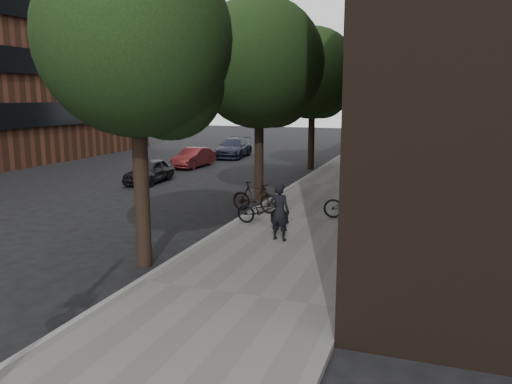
% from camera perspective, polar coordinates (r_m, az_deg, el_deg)
% --- Properties ---
extents(ground, '(120.00, 120.00, 0.00)m').
position_cam_1_polar(ground, '(7.81, -13.80, -20.57)').
color(ground, black).
rests_on(ground, ground).
extents(sidewalk, '(4.50, 60.00, 0.12)m').
position_cam_1_polar(sidewalk, '(16.40, 6.35, -3.24)').
color(sidewalk, '#5C5A55').
rests_on(sidewalk, ground).
extents(curb_edge, '(0.15, 60.00, 0.13)m').
position_cam_1_polar(curb_edge, '(17.03, -1.05, -2.63)').
color(curb_edge, slate).
rests_on(curb_edge, ground).
extents(street_tree_near, '(4.40, 4.40, 7.50)m').
position_cam_1_polar(street_tree_near, '(12.01, -12.94, 15.72)').
color(street_tree_near, black).
rests_on(street_tree_near, ground).
extents(street_tree_mid, '(5.00, 5.00, 7.80)m').
position_cam_1_polar(street_tree_mid, '(19.73, 0.70, 13.98)').
color(street_tree_mid, black).
rests_on(street_tree_mid, ground).
extents(street_tree_far, '(5.00, 5.00, 7.80)m').
position_cam_1_polar(street_tree_far, '(28.39, 6.69, 12.95)').
color(street_tree_far, black).
rests_on(street_tree_far, ground).
extents(pedestrian, '(0.64, 0.48, 1.61)m').
position_cam_1_polar(pedestrian, '(13.73, 2.71, -2.26)').
color(pedestrian, black).
rests_on(pedestrian, sidewalk).
extents(parked_bike_facade_near, '(1.92, 0.90, 0.97)m').
position_cam_1_polar(parked_bike_facade_near, '(16.48, 10.95, -1.36)').
color(parked_bike_facade_near, black).
rests_on(parked_bike_facade_near, sidewalk).
extents(parked_bike_facade_far, '(1.69, 0.74, 0.98)m').
position_cam_1_polar(parked_bike_facade_far, '(16.41, 12.70, -1.46)').
color(parked_bike_facade_far, black).
rests_on(parked_bike_facade_far, sidewalk).
extents(parked_bike_curb_near, '(1.73, 0.70, 0.89)m').
position_cam_1_polar(parked_bike_curb_near, '(15.46, 0.76, -2.12)').
color(parked_bike_curb_near, black).
rests_on(parked_bike_curb_near, sidewalk).
extents(parked_bike_curb_far, '(1.80, 0.74, 1.05)m').
position_cam_1_polar(parked_bike_curb_far, '(17.08, -0.11, -0.60)').
color(parked_bike_curb_far, black).
rests_on(parked_bike_curb_far, sidewalk).
extents(parked_car_near, '(1.53, 3.38, 1.12)m').
position_cam_1_polar(parked_car_near, '(24.20, -12.10, 2.36)').
color(parked_car_near, black).
rests_on(parked_car_near, ground).
extents(parked_car_mid, '(1.35, 3.45, 1.12)m').
position_cam_1_polar(parked_car_mid, '(29.18, -7.14, 3.92)').
color(parked_car_mid, maroon).
rests_on(parked_car_mid, ground).
extents(parked_car_far, '(2.23, 4.55, 1.27)m').
position_cam_1_polar(parked_car_far, '(33.83, -2.59, 5.07)').
color(parked_car_far, '#1C2033').
rests_on(parked_car_far, ground).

